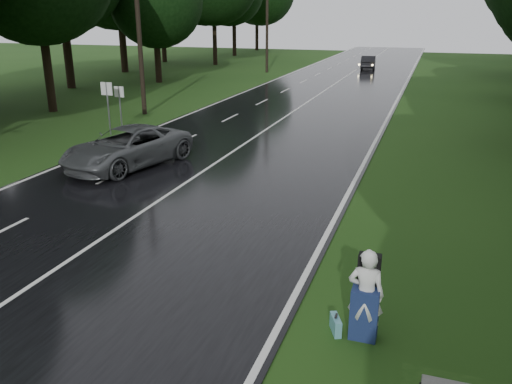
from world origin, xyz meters
TOP-DOWN VIEW (x-y plane):
  - ground at (0.00, 0.00)m, footprint 160.00×160.00m
  - road at (0.00, 20.00)m, footprint 12.00×140.00m
  - lane_center at (0.00, 20.00)m, footprint 0.12×140.00m
  - grey_car at (-3.17, 9.19)m, footprint 3.93×6.07m
  - far_car at (1.07, 51.08)m, footprint 1.88×4.39m
  - hitchhiker at (7.42, 0.43)m, footprint 0.68×0.61m
  - suitcase at (6.89, 0.42)m, footprint 0.31×0.48m
  - utility_pole_mid at (-8.50, 19.60)m, footprint 1.80×0.28m
  - utility_pole_far at (-8.50, 44.41)m, footprint 1.80×0.28m
  - road_sign_a at (-7.20, 13.98)m, footprint 0.64×0.10m
  - road_sign_b at (-7.20, 15.05)m, footprint 0.56×0.10m
  - tree_left_d at (-14.45, 18.56)m, footprint 9.80×9.80m
  - tree_left_e at (-15.16, 33.57)m, footprint 7.49×7.49m
  - tree_left_f at (-16.86, 50.44)m, footprint 10.87×10.87m

SIDE VIEW (x-z plane):
  - ground at x=0.00m, z-range 0.00..0.00m
  - utility_pole_mid at x=-8.50m, z-range -4.71..4.71m
  - utility_pole_far at x=-8.50m, z-range -4.93..4.93m
  - road_sign_a at x=-7.20m, z-range -1.33..1.33m
  - road_sign_b at x=-7.20m, z-range -1.16..1.16m
  - tree_left_d at x=-14.45m, z-range -7.65..7.65m
  - tree_left_e at x=-15.16m, z-range -5.85..5.85m
  - tree_left_f at x=-16.86m, z-range -8.49..8.49m
  - road at x=0.00m, z-range 0.00..0.04m
  - lane_center at x=0.00m, z-range 0.04..0.05m
  - suitcase at x=6.89m, z-range 0.00..0.33m
  - far_car at x=1.07m, z-range 0.04..1.45m
  - grey_car at x=-3.17m, z-range 0.04..1.59m
  - hitchhiker at x=7.42m, z-range -0.07..1.79m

